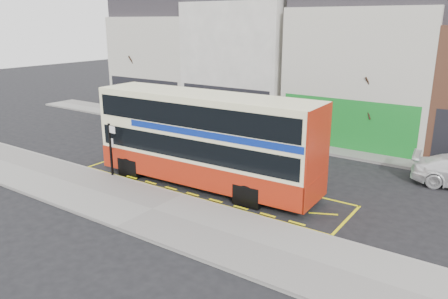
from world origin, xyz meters
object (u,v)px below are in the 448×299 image
Objects in this scene: street_tree_left at (140,63)px; street_tree_right at (374,85)px; bus_stop_post at (111,144)px; car_silver at (182,119)px; double_decker_bus at (206,139)px; car_grey at (243,136)px.

street_tree_right is (19.27, -0.01, -0.33)m from street_tree_left.
bus_stop_post is 10.87m from car_silver.
bus_stop_post is at bearing -159.80° from double_decker_bus.
bus_stop_post is 15.51m from street_tree_right.
street_tree_right reaches higher than car_grey.
street_tree_left is at bearing 142.56° from double_decker_bus.
street_tree_right is (4.65, 10.45, 1.66)m from double_decker_bus.
street_tree_left reaches higher than car_grey.
bus_stop_post is (-4.55, -1.84, -0.58)m from double_decker_bus.
bus_stop_post is 0.46× the size of street_tree_right.
car_silver is at bearing -170.51° from street_tree_right.
car_silver is at bearing -19.42° from street_tree_left.
car_grey is at bearing -152.86° from street_tree_right.
car_grey is (6.16, -1.35, -0.05)m from car_silver.
bus_stop_post is at bearing -126.81° from street_tree_right.
double_decker_bus is 4.21× the size of bus_stop_post.
street_tree_left reaches higher than double_decker_bus.
street_tree_left is 1.08× the size of street_tree_right.
car_silver is 1.05× the size of car_grey.
car_silver is 13.64m from street_tree_right.
double_decker_bus reaches higher than car_silver.
street_tree_right is (6.89, 3.53, 3.36)m from car_grey.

